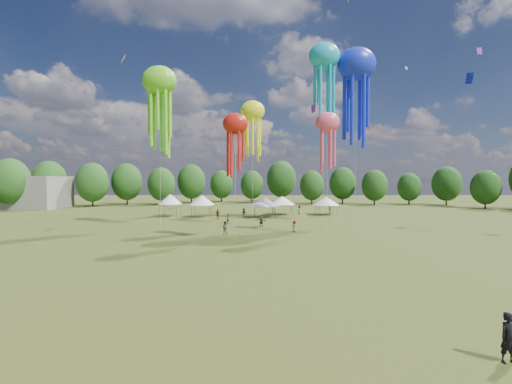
{
  "coord_description": "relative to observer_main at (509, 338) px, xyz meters",
  "views": [
    {
      "loc": [
        -2.96,
        -13.87,
        6.96
      ],
      "look_at": [
        -3.09,
        15.0,
        6.0
      ],
      "focal_mm": 24.21,
      "sensor_mm": 36.0,
      "label": 1
    }
  ],
  "objects": [
    {
      "name": "festival_tents",
      "position": [
        -10.72,
        54.96,
        2.05
      ],
      "size": [
        36.02,
        10.26,
        4.34
      ],
      "color": "#47474C",
      "rests_on": "ground"
    },
    {
      "name": "small_kites",
      "position": [
        -5.44,
        42.41,
        30.08
      ],
      "size": [
        76.52,
        48.45,
        46.97
      ],
      "color": "#FAFF1A",
      "rests_on": "ground"
    },
    {
      "name": "show_kites",
      "position": [
        -3.71,
        40.27,
        19.69
      ],
      "size": [
        35.92,
        19.74,
        28.86
      ],
      "color": "#FAFF1A",
      "rests_on": "ground"
    },
    {
      "name": "spectator_near",
      "position": [
        -13.79,
        31.19,
        -0.11
      ],
      "size": [
        0.99,
        0.88,
        1.7
      ],
      "primitive_type": "imported",
      "rotation": [
        0.0,
        0.0,
        2.81
      ],
      "color": "gray",
      "rests_on": "ground"
    },
    {
      "name": "ground",
      "position": [
        -6.63,
        0.88,
        -0.96
      ],
      "size": [
        300.0,
        300.0,
        0.0
      ],
      "primitive_type": "plane",
      "color": "#384416",
      "rests_on": "ground"
    },
    {
      "name": "treeline",
      "position": [
        -10.5,
        63.4,
        5.58
      ],
      "size": [
        201.57,
        95.24,
        13.43
      ],
      "color": "#38281C",
      "rests_on": "ground"
    },
    {
      "name": "spectators_far",
      "position": [
        -6.96,
        48.24,
        -0.11
      ],
      "size": [
        23.26,
        26.77,
        1.8
      ],
      "color": "gray",
      "rests_on": "ground"
    },
    {
      "name": "observer_main",
      "position": [
        0.0,
        0.0,
        0.0
      ],
      "size": [
        0.76,
        0.55,
        1.93
      ],
      "primitive_type": "imported",
      "rotation": [
        0.0,
        0.0,
        0.13
      ],
      "color": "black",
      "rests_on": "ground"
    }
  ]
}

